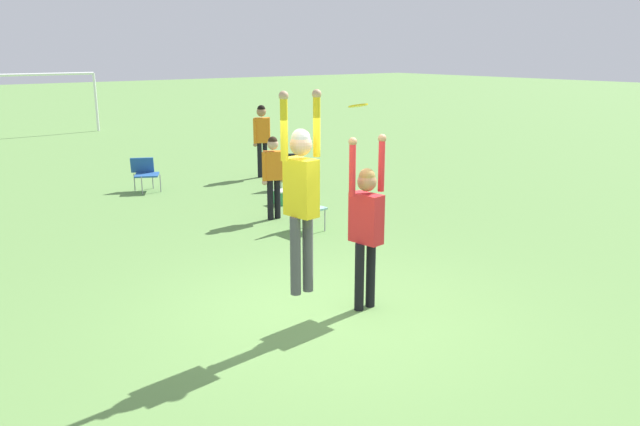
{
  "coord_description": "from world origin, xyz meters",
  "views": [
    {
      "loc": [
        -4.41,
        -5.65,
        3.21
      ],
      "look_at": [
        0.02,
        0.12,
        1.3
      ],
      "focal_mm": 35.0,
      "sensor_mm": 36.0,
      "label": 1
    }
  ],
  "objects": [
    {
      "name": "ground_plane",
      "position": [
        0.0,
        0.0,
        0.0
      ],
      "size": [
        120.0,
        120.0,
        0.0
      ],
      "primitive_type": "plane",
      "color": "#608C47"
    },
    {
      "name": "person_jumping",
      "position": [
        -0.53,
        -0.25,
        1.75
      ],
      "size": [
        0.53,
        0.4,
        2.27
      ],
      "rotation": [
        0.0,
        0.0,
        1.71
      ],
      "color": "#4C4C51",
      "rests_on": "ground_plane"
    },
    {
      "name": "person_defending",
      "position": [
        0.57,
        -0.11,
        1.18
      ],
      "size": [
        0.57,
        0.45,
        2.22
      ],
      "rotation": [
        0.0,
        0.0,
        -1.44
      ],
      "color": "black",
      "rests_on": "ground_plane"
    },
    {
      "name": "frisbee",
      "position": [
        0.21,
        -0.32,
        2.6
      ],
      "size": [
        0.22,
        0.22,
        0.06
      ],
      "color": "yellow"
    },
    {
      "name": "camping_chair_0",
      "position": [
        3.82,
        6.24,
        0.5
      ],
      "size": [
        0.63,
        0.68,
        0.84
      ],
      "rotation": [
        0.0,
        0.0,
        2.64
      ],
      "color": "gray",
      "rests_on": "ground_plane"
    },
    {
      "name": "camping_chair_1",
      "position": [
        1.05,
        8.17,
        0.46
      ],
      "size": [
        0.71,
        0.77,
        0.77
      ],
      "rotation": [
        0.0,
        0.0,
        2.66
      ],
      "color": "gray",
      "rests_on": "ground_plane"
    },
    {
      "name": "camping_chair_2",
      "position": [
        2.11,
        3.29,
        0.53
      ],
      "size": [
        0.53,
        0.57,
        0.92
      ],
      "rotation": [
        0.0,
        0.0,
        3.21
      ],
      "color": "gray",
      "rests_on": "ground_plane"
    },
    {
      "name": "person_spectator_near",
      "position": [
        2.05,
        4.24,
        0.95
      ],
      "size": [
        0.51,
        0.33,
        1.62
      ],
      "rotation": [
        0.0,
        0.0,
        -0.43
      ],
      "color": "black",
      "rests_on": "ground_plane"
    },
    {
      "name": "person_spectator_far",
      "position": [
        4.12,
        7.91,
        1.13
      ],
      "size": [
        0.52,
        0.34,
        1.85
      ],
      "rotation": [
        0.0,
        0.0,
        -0.47
      ],
      "color": "black",
      "rests_on": "ground_plane"
    },
    {
      "name": "cooler_box",
      "position": [
        2.96,
        5.14,
        0.15
      ],
      "size": [
        0.49,
        0.32,
        0.3
      ],
      "color": "#2D8C4C",
      "rests_on": "ground_plane"
    }
  ]
}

